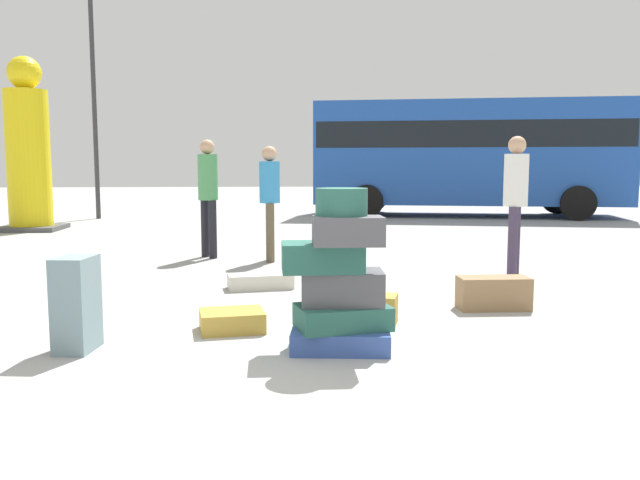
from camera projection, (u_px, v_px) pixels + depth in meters
ground_plane at (302, 364)px, 4.57m from camera, size 80.00×80.00×0.00m
suitcase_tower at (339, 282)px, 4.88m from camera, size 0.84×0.58×1.23m
suitcase_tan_foreground_far at (232, 321)px, 5.49m from camera, size 0.59×0.49×0.17m
suitcase_tan_upright_blue at (360, 309)px, 5.76m from camera, size 0.71×0.47×0.26m
suitcase_slate_foreground_near at (76, 304)px, 4.87m from camera, size 0.30×0.41×0.72m
suitcase_cream_left_side at (260, 281)px, 7.40m from camera, size 0.77×0.43×0.17m
suitcase_brown_white_trunk at (493, 293)px, 6.32m from camera, size 0.69×0.31×0.32m
person_bearded_onlooker at (270, 193)px, 9.42m from camera, size 0.30×0.34×1.68m
person_tourist_with_camera at (516, 193)px, 8.07m from camera, size 0.30×0.31×1.77m
person_passerby_in_red at (208, 187)px, 9.79m from camera, size 0.30×0.30×1.79m
yellow_dummy_statue at (28, 154)px, 14.01m from camera, size 1.27×1.27×3.74m
parked_bus at (468, 151)px, 18.10m from camera, size 8.73×4.33×3.15m
lamp_post at (92, 55)px, 16.83m from camera, size 0.36×0.36×6.63m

